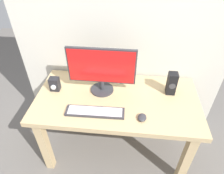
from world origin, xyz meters
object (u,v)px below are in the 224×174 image
at_px(desk, 117,107).
at_px(keyboard_primary, 95,112).
at_px(speaker_right, 172,83).
at_px(mouse, 142,117).
at_px(audio_controller, 55,84).
at_px(monitor, 102,69).

height_order(desk, keyboard_primary, keyboard_primary).
bearing_deg(desk, speaker_right, 14.91).
xyz_separation_m(desk, speaker_right, (0.47, 0.12, 0.21)).
xyz_separation_m(keyboard_primary, speaker_right, (0.63, 0.32, 0.09)).
height_order(desk, mouse, mouse).
bearing_deg(speaker_right, keyboard_primary, -153.01).
height_order(desk, audio_controller, audio_controller).
bearing_deg(keyboard_primary, speaker_right, 26.99).
height_order(keyboard_primary, speaker_right, speaker_right).
height_order(keyboard_primary, audio_controller, audio_controller).
bearing_deg(monitor, desk, -35.43).
relative_size(speaker_right, audio_controller, 1.63).
height_order(desk, speaker_right, speaker_right).
bearing_deg(audio_controller, monitor, 6.26).
bearing_deg(desk, keyboard_primary, -129.31).
bearing_deg(keyboard_primary, monitor, 86.97).
relative_size(desk, mouse, 16.33).
bearing_deg(audio_controller, desk, -5.57).
bearing_deg(mouse, keyboard_primary, -173.54).
distance_m(desk, speaker_right, 0.53).
bearing_deg(keyboard_primary, audio_controller, 148.60).
bearing_deg(speaker_right, mouse, -126.10).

